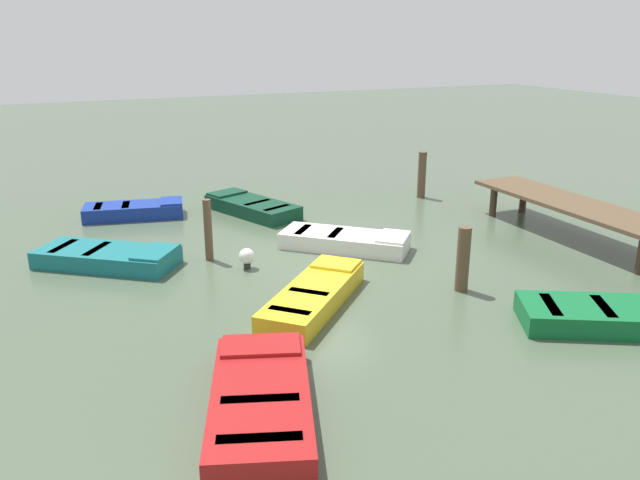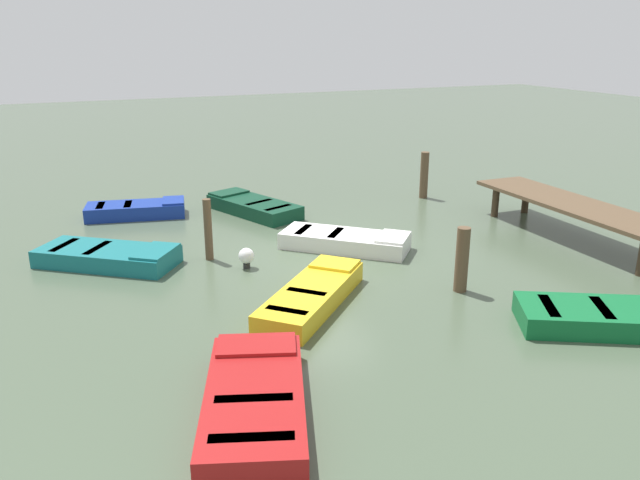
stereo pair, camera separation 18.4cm
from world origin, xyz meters
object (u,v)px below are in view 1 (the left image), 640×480
at_px(rowboat_white, 346,240).
at_px(rowboat_green, 618,316).
at_px(rowboat_teal, 108,257).
at_px(rowboat_blue, 135,210).
at_px(mooring_piling_mid_right, 208,230).
at_px(dock_segment, 576,207).
at_px(rowboat_yellow, 314,295).
at_px(mooring_piling_mid_left, 463,259).
at_px(marker_buoy, 247,257).
at_px(mooring_piling_near_left, 422,175).
at_px(rowboat_dark_green, 252,206).
at_px(rowboat_red, 261,399).

height_order(rowboat_white, rowboat_green, same).
distance_m(rowboat_teal, rowboat_blue, 4.05).
relative_size(rowboat_blue, mooring_piling_mid_right, 1.99).
bearing_deg(dock_segment, mooring_piling_mid_right, -103.39).
xyz_separation_m(rowboat_yellow, mooring_piling_mid_right, (-3.42, -1.20, 0.52)).
relative_size(rowboat_green, mooring_piling_mid_left, 2.63).
xyz_separation_m(dock_segment, mooring_piling_mid_right, (-2.29, -9.09, -0.11)).
xyz_separation_m(rowboat_blue, marker_buoy, (5.37, 1.67, 0.07)).
bearing_deg(mooring_piling_mid_right, rowboat_blue, -166.84).
xyz_separation_m(rowboat_yellow, mooring_piling_near_left, (-6.44, 6.65, 0.53)).
relative_size(rowboat_white, mooring_piling_mid_left, 2.25).
relative_size(rowboat_dark_green, mooring_piling_mid_left, 2.41).
bearing_deg(rowboat_green, rowboat_white, 142.19).
bearing_deg(rowboat_dark_green, rowboat_blue, 51.34).
distance_m(rowboat_white, rowboat_blue, 6.66).
bearing_deg(dock_segment, rowboat_dark_green, -128.93).
xyz_separation_m(rowboat_red, rowboat_blue, (-10.98, -0.04, 0.00)).
height_order(mooring_piling_near_left, marker_buoy, mooring_piling_near_left).
relative_size(mooring_piling_mid_right, mooring_piling_mid_left, 1.07).
relative_size(rowboat_white, mooring_piling_near_left, 2.07).
height_order(rowboat_dark_green, mooring_piling_mid_right, mooring_piling_mid_right).
distance_m(mooring_piling_mid_left, marker_buoy, 4.81).
distance_m(mooring_piling_mid_left, mooring_piling_near_left, 7.85).
bearing_deg(rowboat_white, rowboat_red, -83.62).
bearing_deg(rowboat_red, mooring_piling_mid_right, 11.01).
relative_size(rowboat_red, rowboat_blue, 1.19).
relative_size(rowboat_yellow, rowboat_blue, 1.06).
relative_size(mooring_piling_near_left, marker_buoy, 3.12).
distance_m(rowboat_white, rowboat_green, 6.52).
distance_m(rowboat_dark_green, mooring_piling_mid_right, 4.10).
bearing_deg(mooring_piling_near_left, mooring_piling_mid_right, -69.00).
bearing_deg(marker_buoy, rowboat_red, -16.15).
relative_size(rowboat_teal, rowboat_red, 0.95).
bearing_deg(mooring_piling_mid_right, dock_segment, 75.85).
height_order(mooring_piling_mid_left, mooring_piling_near_left, mooring_piling_near_left).
xyz_separation_m(rowboat_white, mooring_piling_mid_left, (3.39, 1.01, 0.47)).
relative_size(rowboat_teal, rowboat_dark_green, 1.00).
bearing_deg(rowboat_teal, rowboat_blue, 109.87).
relative_size(rowboat_dark_green, mooring_piling_near_left, 2.23).
xyz_separation_m(dock_segment, rowboat_white, (-1.69, -5.79, -0.63)).
xyz_separation_m(rowboat_blue, mooring_piling_mid_left, (8.44, 5.35, 0.47)).
relative_size(dock_segment, rowboat_white, 2.08).
distance_m(dock_segment, mooring_piling_mid_right, 9.37).
height_order(dock_segment, mooring_piling_near_left, mooring_piling_near_left).
xyz_separation_m(rowboat_blue, rowboat_green, (11.04, 6.93, -0.00)).
xyz_separation_m(mooring_piling_mid_right, mooring_piling_mid_left, (3.99, 4.31, -0.05)).
bearing_deg(dock_segment, mooring_piling_mid_left, -69.63).
bearing_deg(rowboat_white, rowboat_yellow, -84.36).
bearing_deg(rowboat_yellow, rowboat_dark_green, 36.87).
xyz_separation_m(rowboat_yellow, rowboat_blue, (-7.87, -2.24, 0.00)).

